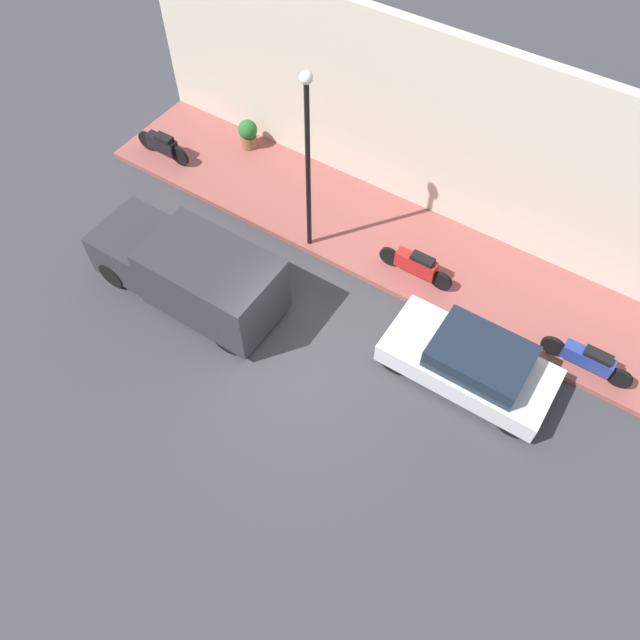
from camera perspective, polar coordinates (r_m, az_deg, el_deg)
ground_plane at (r=14.54m, az=-2.09°, el=-4.37°), size 60.00×60.00×0.00m
sidewalk at (r=16.88m, az=6.78°, el=7.07°), size 3.06×17.50×0.16m
building_facade at (r=16.36m, az=10.65°, el=16.58°), size 0.30×17.50×5.15m
parked_car at (r=14.30m, az=13.67°, el=-3.79°), size 1.75×3.84×1.25m
delivery_van at (r=15.32m, az=-11.91°, el=4.45°), size 1.88×4.86×1.85m
motorcycle_blue at (r=15.23m, az=23.32°, el=-3.30°), size 0.30×2.10×0.73m
motorcycle_red at (r=15.77m, az=8.80°, el=5.02°), size 0.30×2.02×0.79m
motorcycle_black at (r=19.41m, az=-14.19°, el=15.27°), size 0.30×1.85×0.79m
streetlamp at (r=14.55m, az=-1.13°, el=15.22°), size 0.29×0.29×5.04m
potted_plant at (r=19.33m, az=-6.60°, el=16.61°), size 0.57×0.57×0.88m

